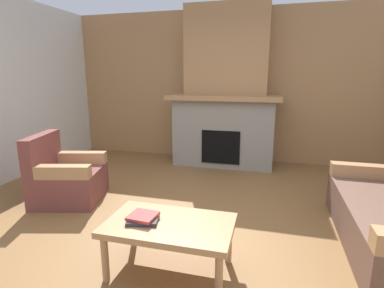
# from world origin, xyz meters

# --- Properties ---
(ground) EXTENTS (9.00, 9.00, 0.00)m
(ground) POSITION_xyz_m (0.00, 0.00, 0.00)
(ground) COLOR brown
(wall_back_wood_panel) EXTENTS (6.00, 0.12, 2.70)m
(wall_back_wood_panel) POSITION_xyz_m (0.00, 3.00, 1.35)
(wall_back_wood_panel) COLOR #A87A4C
(wall_back_wood_panel) RESTS_ON ground
(fireplace) EXTENTS (1.90, 0.82, 2.70)m
(fireplace) POSITION_xyz_m (0.00, 2.62, 1.16)
(fireplace) COLOR gray
(fireplace) RESTS_ON ground
(armchair) EXTENTS (0.93, 0.93, 0.85)m
(armchair) POSITION_xyz_m (-1.67, 0.46, 0.29)
(armchair) COLOR brown
(armchair) RESTS_ON ground
(coffee_table) EXTENTS (1.00, 0.60, 0.43)m
(coffee_table) POSITION_xyz_m (0.07, -0.56, 0.38)
(coffee_table) COLOR tan
(coffee_table) RESTS_ON ground
(book_stack_near_edge) EXTENTS (0.27, 0.24, 0.05)m
(book_stack_near_edge) POSITION_xyz_m (-0.14, -0.60, 0.46)
(book_stack_near_edge) COLOR #2D2D33
(book_stack_near_edge) RESTS_ON coffee_table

